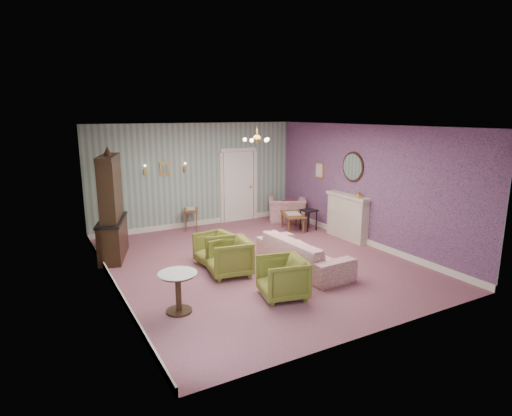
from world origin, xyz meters
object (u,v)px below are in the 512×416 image
olive_chair_a (282,276)px  coffee_table (293,222)px  dresser (111,204)px  fireplace (347,217)px  sofa_chintz (303,248)px  wingback_chair (287,206)px  side_table_black (308,220)px  pedestal_table (178,292)px  olive_chair_b (229,255)px  olive_chair_c (215,248)px

olive_chair_a → coffee_table: bearing=156.8°
dresser → fireplace: dresser is taller
sofa_chintz → wingback_chair: wingback_chair is taller
olive_chair_a → side_table_black: size_ratio=1.36×
fireplace → coffee_table: fireplace is taller
dresser → coffee_table: 4.86m
olive_chair_a → pedestal_table: 1.80m
olive_chair_b → pedestal_table: 1.78m
coffee_table → wingback_chair: bearing=66.1°
dresser → sofa_chintz: bearing=-19.3°
pedestal_table → coffee_table: bearing=36.4°
olive_chair_a → dresser: bearing=-136.1°
side_table_black → olive_chair_b: bearing=-150.0°
sofa_chintz → side_table_black: bearing=-40.8°
wingback_chair → pedestal_table: bearing=70.7°
side_table_black → sofa_chintz: bearing=-128.1°
fireplace → pedestal_table: size_ratio=2.04×
wingback_chair → coffee_table: (-0.41, -0.92, -0.24)m
olive_chair_a → wingback_chair: size_ratio=0.73×
olive_chair_c → coffee_table: size_ratio=0.80×
wingback_chair → coffee_table: bearing=95.9°
fireplace → side_table_black: bearing=108.3°
fireplace → coffee_table: (-0.75, 1.36, -0.34)m
olive_chair_c → coffee_table: olive_chair_c is taller
olive_chair_b → side_table_black: olive_chair_b is taller
olive_chair_a → olive_chair_c: (-0.35, 2.09, -0.02)m
dresser → coffee_table: bearing=18.3°
dresser → side_table_black: bearing=15.9°
wingback_chair → side_table_black: (-0.03, -1.14, -0.18)m
olive_chair_c → fireplace: 3.71m
dresser → side_table_black: 5.22m
olive_chair_b → fireplace: bearing=111.3°
side_table_black → pedestal_table: (-4.74, -3.00, 0.05)m
dresser → fireplace: 5.72m
olive_chair_a → olive_chair_c: size_ratio=1.06×
olive_chair_c → side_table_black: size_ratio=1.28×
olive_chair_b → pedestal_table: size_ratio=1.19×
wingback_chair → fireplace: 2.31m
sofa_chintz → pedestal_table: bearing=100.3°
fireplace → coffee_table: bearing=119.0°
olive_chair_b → sofa_chintz: (1.50, -0.41, 0.03)m
wingback_chair → coffee_table: 1.03m
coffee_table → pedestal_table: size_ratio=1.35×
dresser → side_table_black: (5.13, -0.28, -0.92)m
olive_chair_b → wingback_chair: size_ratio=0.76×
pedestal_table → wingback_chair: bearing=40.9°
olive_chair_a → olive_chair_b: 1.45m
olive_chair_a → coffee_table: 4.40m
olive_chair_b → wingback_chair: bearing=141.6°
sofa_chintz → coffee_table: size_ratio=2.45×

